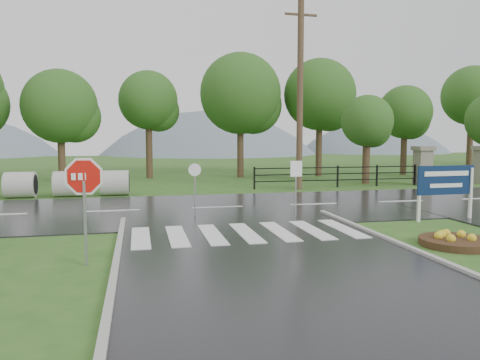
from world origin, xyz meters
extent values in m
plane|color=#2D581D|center=(0.00, 0.00, 0.00)|extent=(120.00, 120.00, 0.00)
cube|color=black|center=(0.00, 10.00, 0.00)|extent=(90.00, 8.00, 0.04)
cube|color=silver|center=(-3.00, 5.00, 0.06)|extent=(0.50, 2.80, 0.02)
cube|color=silver|center=(-2.00, 5.00, 0.06)|extent=(0.50, 2.80, 0.02)
cube|color=silver|center=(-1.00, 5.00, 0.06)|extent=(0.50, 2.80, 0.02)
cube|color=silver|center=(0.00, 5.00, 0.06)|extent=(0.50, 2.80, 0.02)
cube|color=silver|center=(1.00, 5.00, 0.06)|extent=(0.50, 2.80, 0.02)
cube|color=silver|center=(2.00, 5.00, 0.06)|extent=(0.50, 2.80, 0.02)
cube|color=silver|center=(3.00, 5.00, 0.06)|extent=(0.50, 2.80, 0.02)
cube|color=gray|center=(13.00, 16.00, 1.00)|extent=(0.80, 0.80, 2.00)
cube|color=#6B6659|center=(13.00, 16.00, 2.12)|extent=(1.00, 1.00, 0.24)
cube|color=black|center=(7.75, 16.00, 0.40)|extent=(9.50, 0.05, 0.05)
cube|color=black|center=(7.75, 16.00, 0.75)|extent=(9.50, 0.05, 0.05)
cube|color=black|center=(7.75, 16.00, 1.10)|extent=(9.50, 0.05, 0.05)
cube|color=black|center=(3.00, 16.00, 0.60)|extent=(0.08, 0.08, 1.20)
cube|color=black|center=(12.50, 16.00, 0.60)|extent=(0.08, 0.08, 1.20)
sphere|color=slate|center=(8.00, 65.00, -17.28)|extent=(48.00, 48.00, 48.00)
sphere|color=slate|center=(36.00, 65.00, -12.96)|extent=(36.00, 36.00, 36.00)
cylinder|color=#9E9B93|center=(-8.33, 15.00, 0.60)|extent=(1.30, 1.20, 1.20)
cylinder|color=#9E9B93|center=(-6.23, 15.00, 0.60)|extent=(1.30, 1.20, 1.20)
cylinder|color=#9E9B93|center=(-4.13, 15.00, 0.60)|extent=(1.30, 1.20, 1.20)
cube|color=#939399|center=(-4.19, 2.61, 0.94)|extent=(0.06, 0.06, 1.89)
cylinder|color=white|center=(-4.19, 2.63, 1.98)|extent=(1.13, 0.17, 1.14)
cylinder|color=red|center=(-4.19, 2.61, 1.98)|extent=(0.98, 0.16, 0.99)
cube|color=silver|center=(6.05, 5.74, 0.89)|extent=(0.09, 0.09, 1.78)
cube|color=silver|center=(8.01, 5.74, 0.89)|extent=(0.09, 0.09, 1.78)
cube|color=#0A1E44|center=(7.03, 5.74, 1.38)|extent=(2.13, 0.11, 0.98)
cube|color=white|center=(7.03, 5.70, 1.60)|extent=(1.69, 0.06, 0.16)
cube|color=white|center=(7.03, 5.70, 1.20)|extent=(1.24, 0.04, 0.13)
cylinder|color=#332111|center=(5.04, 2.51, 0.09)|extent=(1.86, 1.86, 0.19)
cube|color=#939399|center=(2.28, 7.25, 0.94)|extent=(0.04, 0.04, 1.88)
cube|color=white|center=(2.28, 7.23, 1.73)|extent=(0.44, 0.09, 0.54)
cylinder|color=#939399|center=(-1.11, 8.21, 0.88)|extent=(0.05, 0.05, 1.76)
cylinder|color=white|center=(-1.11, 8.19, 1.68)|extent=(0.44, 0.09, 0.44)
cylinder|color=#473523|center=(5.32, 15.50, 4.91)|extent=(0.33, 0.33, 9.82)
cube|color=brown|center=(5.32, 15.50, 9.05)|extent=(1.75, 0.17, 0.11)
cylinder|color=#3D2B1C|center=(10.22, 17.50, 1.55)|extent=(0.45, 0.45, 3.10)
sphere|color=#245119|center=(10.22, 17.50, 3.72)|extent=(3.04, 3.04, 3.04)
camera|label=1|loc=(-3.03, -7.99, 2.88)|focal=35.00mm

